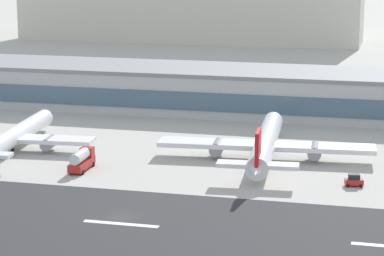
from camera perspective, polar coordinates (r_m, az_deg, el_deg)
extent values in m
plane|color=#B2AFA8|center=(133.67, -4.72, -5.98)|extent=(1400.00, 1400.00, 0.00)
cube|color=#2D2D30|center=(130.57, -5.21, -6.42)|extent=(800.00, 34.32, 0.08)
cube|color=white|center=(130.25, -4.80, -6.44)|extent=(12.00, 1.20, 0.01)
cube|color=#B7BABC|center=(216.51, 0.00, 2.55)|extent=(203.00, 24.32, 9.91)
cube|color=#476075|center=(204.87, -0.84, 1.84)|extent=(196.91, 0.30, 4.46)
cube|color=gray|center=(215.64, 0.00, 3.98)|extent=(205.03, 24.56, 1.00)
cylinder|color=white|center=(178.59, -11.82, -0.51)|extent=(7.05, 37.82, 3.76)
sphere|color=white|center=(195.87, -9.88, 0.70)|extent=(3.58, 3.58, 3.58)
cube|color=white|center=(177.99, -11.90, -0.68)|extent=(33.99, 8.57, 0.83)
cylinder|color=gray|center=(175.61, -9.58, -0.99)|extent=(2.90, 5.46, 2.45)
cylinder|color=black|center=(177.43, -12.00, -1.40)|extent=(0.68, 0.68, 1.04)
cylinder|color=white|center=(168.28, 5.01, -0.98)|extent=(7.62, 41.77, 4.16)
sphere|color=white|center=(188.51, 5.49, 0.47)|extent=(3.95, 3.95, 3.95)
cone|color=white|center=(148.19, 4.39, -2.82)|extent=(4.35, 7.77, 3.74)
cube|color=white|center=(167.57, 4.98, -1.18)|extent=(43.06, 9.78, 0.91)
cylinder|color=gray|center=(167.33, 8.26, -1.54)|extent=(3.18, 6.03, 2.70)
cylinder|color=gray|center=(168.69, 1.72, -1.30)|extent=(3.18, 6.03, 2.70)
cube|color=white|center=(149.69, 4.44, -2.50)|extent=(14.75, 4.63, 0.73)
cube|color=red|center=(148.96, 4.46, -1.42)|extent=(1.13, 5.65, 6.65)
cylinder|color=black|center=(166.90, 4.93, -2.03)|extent=(0.75, 0.75, 1.14)
cube|color=#B2231E|center=(160.85, -7.44, -2.43)|extent=(2.84, 8.57, 1.40)
cylinder|color=silver|center=(159.48, -7.58, -1.91)|extent=(2.27, 5.84, 2.10)
cube|color=#B2231E|center=(163.39, -7.07, -1.60)|extent=(2.45, 2.11, 1.80)
cylinder|color=black|center=(163.31, -6.65, -2.43)|extent=(0.31, 0.91, 0.90)
cylinder|color=black|center=(164.16, -7.51, -2.38)|extent=(0.31, 0.91, 0.90)
cylinder|color=black|center=(157.90, -7.35, -2.97)|extent=(0.31, 0.91, 0.90)
cylinder|color=black|center=(158.78, -8.23, -2.91)|extent=(0.31, 0.91, 0.90)
cube|color=#B2231E|center=(151.87, 10.85, -3.58)|extent=(3.48, 2.28, 1.00)
cube|color=black|center=(151.61, 10.87, -3.24)|extent=(2.16, 1.68, 0.90)
cylinder|color=black|center=(151.44, 11.31, -3.85)|extent=(0.65, 0.41, 0.60)
cylinder|color=black|center=(152.96, 11.21, -3.68)|extent=(0.65, 0.41, 0.60)
cylinder|color=black|center=(151.06, 10.47, -3.85)|extent=(0.65, 0.41, 0.60)
cylinder|color=black|center=(152.58, 10.38, -3.68)|extent=(0.65, 0.41, 0.60)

